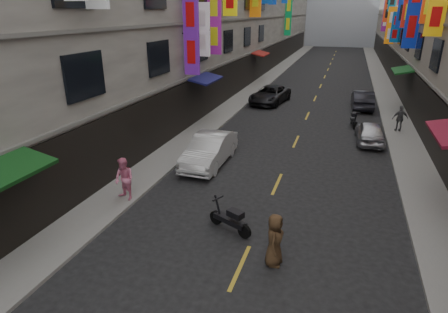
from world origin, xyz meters
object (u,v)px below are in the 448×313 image
Objects in this scene: scooter_crossing at (230,220)px; pedestrian_crossing at (275,240)px; pedestrian_rfar at (400,118)px; pedestrian_lfar at (124,179)px; scooter_far_right at (354,120)px; car_left_far at (270,95)px; car_left_mid at (210,150)px; car_right_far at (362,99)px; car_right_mid at (370,132)px.

pedestrian_crossing is (1.75, -1.32, 0.38)m from scooter_crossing.
pedestrian_lfar is at bearing 35.44° from pedestrian_rfar.
pedestrian_lfar is (-8.54, -13.67, 0.53)m from scooter_far_right.
car_left_far is at bearing 32.31° from scooter_crossing.
scooter_crossing is at bearing -74.12° from car_left_far.
car_left_far is 18.65m from pedestrian_lfar.
car_left_mid is 2.64× the size of pedestrian_lfar.
pedestrian_crossing is at bearing -69.86° from car_left_far.
pedestrian_rfar reaches higher than car_left_mid.
pedestrian_lfar is at bearing -110.94° from car_left_mid.
car_right_far is (7.14, 0.44, 0.01)m from car_left_far.
car_left_mid reaches higher than car_right_mid.
pedestrian_lfar is (-9.40, -10.60, 0.35)m from car_right_mid.
pedestrian_rfar is at bearing -22.51° from car_left_far.
car_right_far is at bearing 11.70° from scooter_crossing.
car_right_mid is (7.60, 5.90, -0.12)m from car_left_mid.
car_left_far is at bearing -49.89° from car_right_mid.
car_right_mid is at bearing -38.67° from car_left_far.
pedestrian_crossing reaches higher than car_left_far.
scooter_crossing is 1.02× the size of pedestrian_crossing.
scooter_far_right is at bearing -77.18° from car_right_mid.
scooter_crossing is 0.99× the size of pedestrian_lfar.
pedestrian_lfar is (-9.14, -18.98, 0.27)m from car_right_far.
car_right_far is 21.06m from pedestrian_lfar.
pedestrian_lfar reaches higher than pedestrian_crossing.
car_right_mid is at bearing 40.02° from pedestrian_rfar.
car_right_far reaches higher than scooter_crossing.
pedestrian_crossing is (4.30, -20.61, 0.14)m from car_left_far.
scooter_crossing is 0.37× the size of car_left_mid.
car_right_far is at bearing -103.31° from scooter_far_right.
car_right_mid reaches higher than scooter_crossing.
scooter_far_right is 0.42× the size of car_right_far.
scooter_far_right is 0.40× the size of car_left_mid.
car_right_mid is at bearing 1.66° from scooter_crossing.
scooter_far_right is 1.09× the size of pedestrian_crossing.
scooter_crossing and scooter_far_right have the same top height.
scooter_crossing is 0.94× the size of scooter_far_right.
car_right_far is at bearing -9.22° from pedestrian_crossing.
car_right_mid is at bearing 37.85° from car_left_mid.
scooter_far_right is (3.98, 14.43, 0.00)m from scooter_crossing.
scooter_far_right is 15.91m from pedestrian_crossing.
car_left_far reaches higher than car_right_mid.
car_left_far is at bearing 1.13° from car_right_far.
scooter_crossing is at bearing 64.01° from car_right_mid.
car_left_mid is 2.74× the size of pedestrian_crossing.
car_right_mid is 14.17m from pedestrian_lfar.
pedestrian_lfar is (-2.00, -18.54, 0.29)m from car_left_far.
car_left_mid is at bearing 88.08° from pedestrian_lfar.
car_right_far is at bearing 83.35° from pedestrian_lfar.
scooter_crossing is at bearing 67.70° from scooter_far_right.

